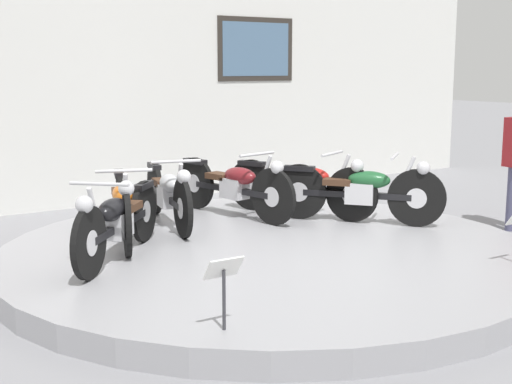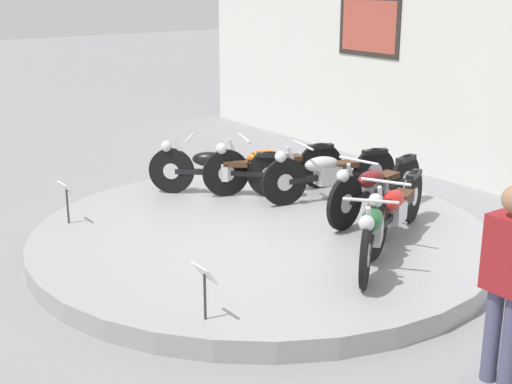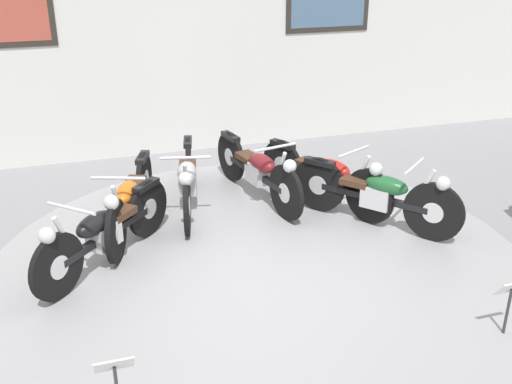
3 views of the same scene
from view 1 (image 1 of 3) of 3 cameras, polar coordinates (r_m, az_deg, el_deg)
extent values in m
plane|color=gray|center=(7.19, 1.11, -5.99)|extent=(60.00, 60.00, 0.00)
cylinder|color=#99999E|center=(7.17, 1.11, -5.16)|extent=(5.37, 5.37, 0.21)
cube|color=silver|center=(10.57, -11.53, 10.18)|extent=(14.00, 0.20, 4.11)
cube|color=#2D2823|center=(11.57, -0.01, 11.35)|extent=(1.40, 0.02, 1.00)
cube|color=slate|center=(11.57, 0.01, 11.35)|extent=(1.24, 0.02, 0.84)
cylinder|color=black|center=(6.12, -13.22, -4.00)|extent=(0.47, 0.49, 0.62)
cylinder|color=silver|center=(6.12, -13.22, -4.00)|extent=(0.20, 0.20, 0.22)
cylinder|color=black|center=(7.35, -8.96, -1.54)|extent=(0.47, 0.49, 0.62)
cylinder|color=silver|center=(7.35, -8.96, -1.54)|extent=(0.20, 0.20, 0.22)
cube|color=black|center=(6.73, -10.89, -2.66)|extent=(0.91, 0.95, 0.07)
cube|color=silver|center=(6.69, -11.02, -2.57)|extent=(0.37, 0.37, 0.24)
ellipsoid|color=black|center=(6.57, -11.39, -1.39)|extent=(0.49, 0.50, 0.20)
cube|color=#472D1E|center=(6.90, -10.26, -1.14)|extent=(0.37, 0.37, 0.07)
cube|color=black|center=(7.30, -9.01, 0.50)|extent=(0.32, 0.33, 0.06)
cylinder|color=silver|center=(6.21, -12.74, -1.89)|extent=(0.20, 0.21, 0.54)
cylinder|color=silver|center=(6.26, -12.43, 0.64)|extent=(0.41, 0.40, 0.03)
sphere|color=silver|center=(6.00, -13.58, -0.98)|extent=(0.15, 0.15, 0.15)
cylinder|color=black|center=(6.79, -10.28, -2.46)|extent=(0.26, 0.62, 0.64)
cylinder|color=silver|center=(6.79, -10.28, -2.46)|extent=(0.14, 0.23, 0.22)
cylinder|color=black|center=(8.11, -10.84, -0.46)|extent=(0.26, 0.62, 0.64)
cylinder|color=silver|center=(8.11, -10.84, -0.46)|extent=(0.14, 0.23, 0.22)
cube|color=black|center=(7.45, -10.58, -1.37)|extent=(0.48, 1.20, 0.07)
cube|color=silver|center=(7.41, -10.57, -1.28)|extent=(0.29, 0.37, 0.24)
ellipsoid|color=#D16619|center=(7.28, -10.57, -0.19)|extent=(0.37, 0.53, 0.20)
cube|color=#472D1E|center=(7.64, -10.71, -0.02)|extent=(0.29, 0.37, 0.07)
cube|color=black|center=(8.07, -10.90, 1.45)|extent=(0.21, 0.37, 0.06)
cylinder|color=silver|center=(6.90, -10.40, -0.58)|extent=(0.12, 0.25, 0.54)
cylinder|color=silver|center=(6.96, -10.52, 1.69)|extent=(0.52, 0.21, 0.03)
sphere|color=silver|center=(6.67, -10.34, 0.29)|extent=(0.15, 0.15, 0.15)
cylinder|color=black|center=(7.45, -5.87, -1.30)|extent=(0.19, 0.63, 0.63)
cylinder|color=silver|center=(7.45, -5.87, -1.30)|extent=(0.11, 0.23, 0.22)
cylinder|color=black|center=(8.74, -8.11, 0.33)|extent=(0.19, 0.63, 0.63)
cylinder|color=silver|center=(8.74, -8.11, 0.33)|extent=(0.11, 0.23, 0.22)
cube|color=black|center=(8.09, -7.08, -0.42)|extent=(0.33, 1.23, 0.07)
cube|color=silver|center=(8.05, -7.01, -0.33)|extent=(0.26, 0.36, 0.24)
ellipsoid|color=#B2B5BA|center=(7.93, -6.87, 0.69)|extent=(0.32, 0.52, 0.20)
cube|color=#472D1E|center=(8.28, -7.45, 0.79)|extent=(0.26, 0.36, 0.07)
cube|color=black|center=(8.70, -8.15, 2.06)|extent=(0.17, 0.37, 0.06)
cylinder|color=silver|center=(7.55, -6.18, 0.40)|extent=(0.10, 0.25, 0.54)
cylinder|color=silver|center=(7.62, -6.42, 2.45)|extent=(0.53, 0.15, 0.03)
sphere|color=silver|center=(7.33, -5.80, 1.22)|extent=(0.15, 0.15, 0.15)
cylinder|color=black|center=(8.01, 1.38, -0.38)|extent=(0.19, 0.65, 0.65)
cylinder|color=silver|center=(8.01, 1.38, -0.38)|extent=(0.11, 0.24, 0.23)
cylinder|color=black|center=(8.98, -4.87, 0.71)|extent=(0.19, 0.65, 0.65)
cylinder|color=silver|center=(8.98, -4.87, 0.71)|extent=(0.11, 0.24, 0.23)
cube|color=black|center=(8.48, -1.92, 0.20)|extent=(0.33, 1.23, 0.07)
cube|color=silver|center=(8.45, -1.74, 0.30)|extent=(0.26, 0.36, 0.24)
ellipsoid|color=maroon|center=(8.35, -1.27, 1.30)|extent=(0.32, 0.52, 0.20)
cube|color=#472D1E|center=(8.62, -2.93, 1.29)|extent=(0.26, 0.36, 0.07)
cube|color=black|center=(8.94, -4.90, 2.46)|extent=(0.17, 0.37, 0.06)
cylinder|color=silver|center=(8.08, 0.62, 1.15)|extent=(0.10, 0.25, 0.54)
cylinder|color=silver|center=(8.12, 0.08, 3.05)|extent=(0.53, 0.15, 0.03)
sphere|color=silver|center=(7.92, 1.71, 1.99)|extent=(0.15, 0.15, 0.15)
cylinder|color=black|center=(8.25, 7.67, -0.22)|extent=(0.33, 0.59, 0.63)
cylinder|color=silver|center=(8.25, 7.67, -0.22)|extent=(0.16, 0.23, 0.22)
cylinder|color=black|center=(8.86, -0.35, 0.58)|extent=(0.33, 0.59, 0.63)
cylinder|color=silver|center=(8.86, -0.35, 0.58)|extent=(0.16, 0.23, 0.22)
cube|color=black|center=(8.54, 3.52, 0.20)|extent=(0.61, 1.15, 0.07)
cube|color=silver|center=(8.51, 3.76, 0.30)|extent=(0.32, 0.38, 0.24)
ellipsoid|color=red|center=(8.44, 4.37, 1.32)|extent=(0.41, 0.53, 0.20)
cube|color=#472D1E|center=(8.62, 2.23, 1.24)|extent=(0.32, 0.38, 0.07)
cube|color=black|center=(8.82, -0.35, 2.30)|extent=(0.25, 0.37, 0.06)
cylinder|color=silver|center=(8.28, 6.76, 1.24)|extent=(0.15, 0.24, 0.54)
cylinder|color=silver|center=(8.29, 6.11, 3.08)|extent=(0.50, 0.27, 0.03)
sphere|color=silver|center=(8.17, 8.11, 2.09)|extent=(0.15, 0.15, 0.15)
cylinder|color=black|center=(8.13, 12.73, -0.47)|extent=(0.45, 0.54, 0.65)
cylinder|color=silver|center=(8.13, 12.73, -0.47)|extent=(0.19, 0.22, 0.23)
cylinder|color=black|center=(8.35, 3.48, 0.03)|extent=(0.45, 0.54, 0.65)
cylinder|color=silver|center=(8.35, 3.48, 0.03)|extent=(0.19, 0.22, 0.23)
cube|color=black|center=(8.21, 8.04, -0.22)|extent=(0.84, 1.00, 0.07)
cube|color=silver|center=(8.20, 8.32, -0.10)|extent=(0.36, 0.37, 0.24)
ellipsoid|color=#1E562D|center=(8.16, 9.04, 0.97)|extent=(0.47, 0.51, 0.20)
cube|color=#472D1E|center=(8.23, 6.56, 0.82)|extent=(0.36, 0.37, 0.07)
cube|color=black|center=(8.31, 3.50, 1.90)|extent=(0.31, 0.34, 0.06)
cylinder|color=silver|center=(8.11, 11.74, 0.97)|extent=(0.19, 0.22, 0.54)
cylinder|color=silver|center=(8.09, 11.05, 2.83)|extent=(0.44, 0.37, 0.03)
sphere|color=silver|center=(8.07, 13.25, 1.88)|extent=(0.15, 0.15, 0.15)
cylinder|color=#333338|center=(4.87, -2.58, -8.63)|extent=(0.02, 0.02, 0.42)
cube|color=white|center=(4.80, -2.60, -6.09)|extent=(0.26, 0.11, 0.15)
cylinder|color=#4C4C6B|center=(9.22, 19.80, -0.51)|extent=(0.13, 0.13, 0.79)
camera|label=2|loc=(10.30, 52.53, 12.28)|focal=50.00mm
camera|label=3|loc=(2.70, 42.90, 35.37)|focal=42.00mm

